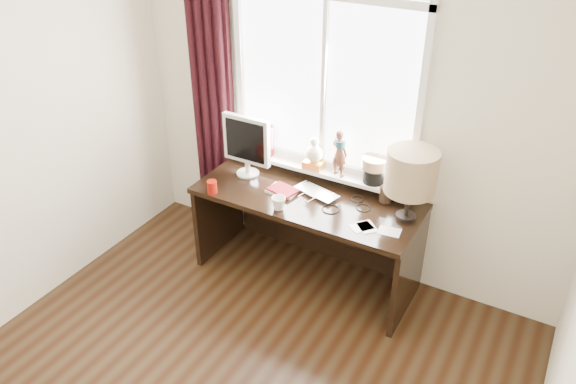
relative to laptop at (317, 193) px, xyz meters
The scene contains 14 objects.
wall_back 0.62m from the laptop, 80.96° to the left, with size 3.50×2.60×0.00m, color beige.
laptop is the anchor object (origin of this frame).
mug 0.35m from the laptop, 115.15° to the right, with size 0.10×0.10×0.10m, color white.
red_cup 0.79m from the laptop, 152.61° to the right, with size 0.07×0.07×0.10m, color #8A0E04.
window 0.61m from the laptop, 107.24° to the left, with size 1.52×0.20×1.40m.
curtain 1.16m from the laptop, 168.76° to the left, with size 0.38×0.09×2.25m.
desk 0.26m from the laptop, 144.97° to the left, with size 1.70×0.70×0.75m.
monitor 0.68m from the laptop, behind, with size 0.40×0.18×0.49m.
notebook_stack 0.26m from the laptop, 158.32° to the right, with size 0.24×0.19×0.03m.
brush_holder 0.51m from the laptop, 18.44° to the left, with size 0.09×0.09×0.25m.
icon_frame 0.51m from the laptop, 27.52° to the left, with size 0.10×0.03×0.13m.
table_lamp 0.77m from the laptop, ahead, with size 0.35×0.35×0.52m.
loose_papers 0.57m from the laptop, 22.17° to the right, with size 0.35×0.20×0.00m.
desk_cables 0.27m from the laptop, ahead, with size 0.34×0.37×0.01m.
Camera 1 is at (1.52, -1.54, 2.91)m, focal length 35.00 mm.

